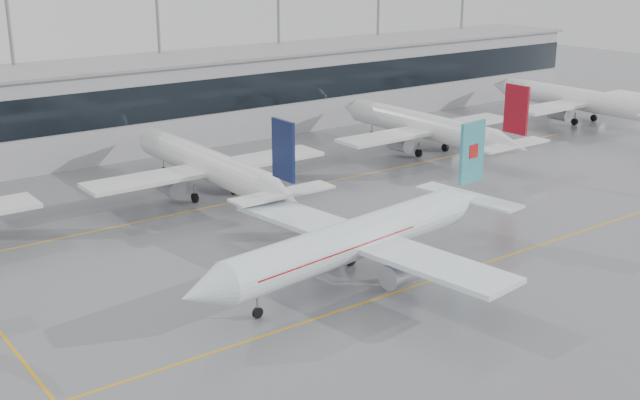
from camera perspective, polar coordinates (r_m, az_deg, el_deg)
ground at (r=69.18m, az=5.98°, el=-6.37°), size 320.00×320.00×0.00m
taxi_line_main at (r=69.18m, az=5.98°, el=-6.36°), size 120.00×0.25×0.01m
taxi_line_north at (r=91.95m, az=-6.71°, el=-0.25°), size 120.00×0.25×0.01m
terminal at (r=118.55m, az=-14.68°, el=6.32°), size 180.00×15.00×12.00m
terminal_glass at (r=111.42m, az=-13.23°, el=6.52°), size 180.00×0.20×5.00m
terminal_roof at (r=117.57m, az=-14.91°, el=9.28°), size 182.00×16.00×0.40m
light_masts at (r=122.97m, az=-16.03°, el=10.07°), size 156.40×1.00×22.60m
air_canada_jet at (r=70.15m, az=3.04°, el=-2.66°), size 37.14×30.06×11.73m
parked_jet_c at (r=94.01m, az=-7.92°, el=2.45°), size 29.64×36.96×11.72m
parked_jet_d at (r=114.43m, az=7.63°, el=5.18°), size 29.64×36.96×11.72m
parked_jet_e at (r=140.71m, az=18.01°, el=6.78°), size 29.64×36.96×11.72m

